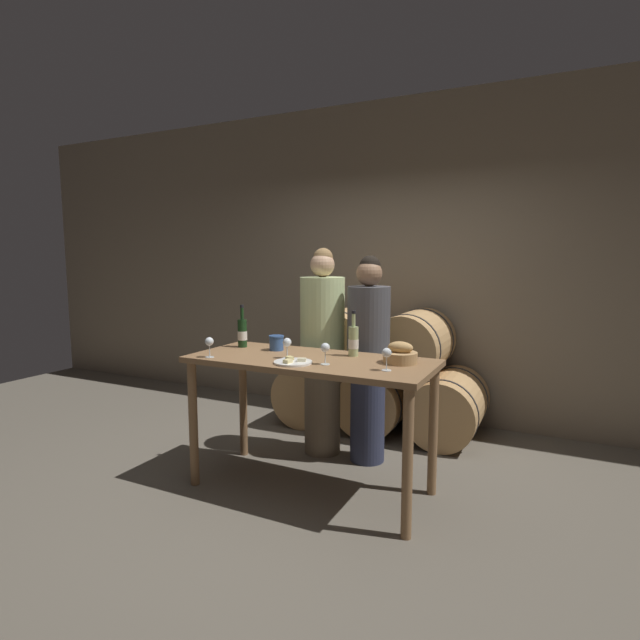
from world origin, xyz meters
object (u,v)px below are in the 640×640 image
at_px(person_left, 322,351).
at_px(cheese_plate, 293,362).
at_px(wine_bottle_red, 242,333).
at_px(wine_glass_far_left, 209,343).
at_px(bread_basket, 400,355).
at_px(person_right, 368,358).
at_px(wine_glass_left, 287,343).
at_px(tasting_table, 311,376).
at_px(wine_glass_center, 325,349).
at_px(wine_glass_right, 387,354).
at_px(blue_crock, 276,342).
at_px(wine_bottle_white, 353,341).

distance_m(person_left, cheese_plate, 0.88).
bearing_deg(wine_bottle_red, person_left, 48.87).
bearing_deg(wine_glass_far_left, cheese_plate, 7.89).
xyz_separation_m(wine_bottle_red, bread_basket, (1.27, -0.03, -0.06)).
height_order(person_right, cheese_plate, person_right).
xyz_separation_m(cheese_plate, wine_glass_left, (-0.12, 0.13, 0.10)).
distance_m(tasting_table, wine_glass_center, 0.32).
height_order(cheese_plate, wine_glass_center, wine_glass_center).
relative_size(person_right, wine_glass_far_left, 11.62).
distance_m(person_left, wine_glass_far_left, 1.05).
bearing_deg(wine_glass_right, bread_basket, 88.04).
relative_size(blue_crock, cheese_plate, 0.45).
height_order(blue_crock, wine_glass_right, wine_glass_right).
xyz_separation_m(wine_glass_left, wine_glass_center, (0.32, -0.06, 0.00)).
distance_m(wine_glass_left, wine_glass_right, 0.74).
bearing_deg(wine_glass_far_left, person_right, 48.89).
height_order(tasting_table, wine_bottle_white, wine_bottle_white).
relative_size(tasting_table, blue_crock, 14.91).
height_order(person_right, wine_glass_center, person_right).
xyz_separation_m(person_right, wine_bottle_red, (-0.85, -0.51, 0.22)).
bearing_deg(cheese_plate, person_left, 103.37).
relative_size(wine_bottle_red, wine_bottle_white, 1.02).
distance_m(person_right, wine_glass_right, 0.91).
height_order(person_left, wine_bottle_red, person_left).
distance_m(cheese_plate, wine_glass_far_left, 0.63).
height_order(wine_bottle_red, bread_basket, wine_bottle_red).
relative_size(wine_glass_left, wine_glass_right, 1.00).
relative_size(wine_bottle_red, wine_glass_center, 2.31).
relative_size(tasting_table, cheese_plate, 6.67).
bearing_deg(wine_glass_far_left, tasting_table, 23.78).
xyz_separation_m(blue_crock, wine_glass_left, (0.22, -0.22, 0.04)).
relative_size(person_left, wine_glass_center, 12.04).
xyz_separation_m(wine_bottle_red, wine_glass_right, (1.27, -0.28, -0.01)).
height_order(person_left, wine_glass_center, person_left).
height_order(wine_bottle_white, bread_basket, wine_bottle_white).
height_order(wine_bottle_red, wine_glass_center, wine_bottle_red).
relative_size(wine_bottle_red, wine_glass_far_left, 2.31).
distance_m(person_left, wine_bottle_red, 0.70).
xyz_separation_m(person_right, wine_glass_far_left, (-0.82, -0.94, 0.21)).
bearing_deg(wine_glass_right, tasting_table, 167.82).
xyz_separation_m(wine_bottle_white, wine_glass_left, (-0.38, -0.28, -0.00)).
bearing_deg(person_right, blue_crock, -137.03).
relative_size(wine_bottle_white, blue_crock, 2.83).
bearing_deg(wine_bottle_white, wine_glass_left, -143.76).
distance_m(person_left, blue_crock, 0.54).
distance_m(wine_bottle_white, wine_glass_right, 0.49).
height_order(person_right, blue_crock, person_right).
xyz_separation_m(person_right, bread_basket, (0.42, -0.53, 0.16)).
relative_size(wine_glass_far_left, wine_glass_center, 1.00).
bearing_deg(cheese_plate, wine_glass_right, 6.51).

